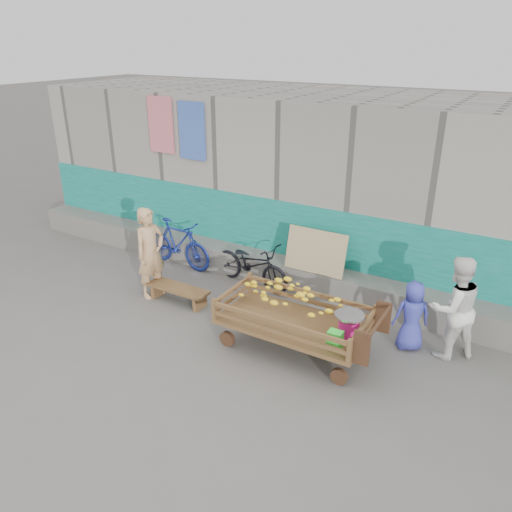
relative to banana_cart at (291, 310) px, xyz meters
The scene contains 9 objects.
ground 1.12m from the banana_cart, 134.53° to the right, with size 80.00×80.00×0.00m, color #5B5854.
building_wall 3.55m from the banana_cart, 101.02° to the left, with size 12.00×3.50×3.00m.
banana_cart is the anchor object (origin of this frame).
bench 2.21m from the banana_cart, behind, with size 1.06×0.32×0.26m.
vendor_man 2.67m from the banana_cart, behind, with size 0.55×0.36×1.50m, color tan.
woman 2.10m from the banana_cart, 27.45° to the left, with size 0.69×0.54×1.43m, color white.
child 1.63m from the banana_cart, 32.52° to the left, with size 0.48×0.31×0.99m, color #383EAF.
bicycle_dark 2.01m from the banana_cart, 136.11° to the left, with size 0.53×1.52×0.80m, color black.
bicycle_blue 3.32m from the banana_cart, 155.38° to the left, with size 0.42×1.47×0.89m, color navy.
Camera 1 is at (3.17, -4.49, 3.92)m, focal length 35.00 mm.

